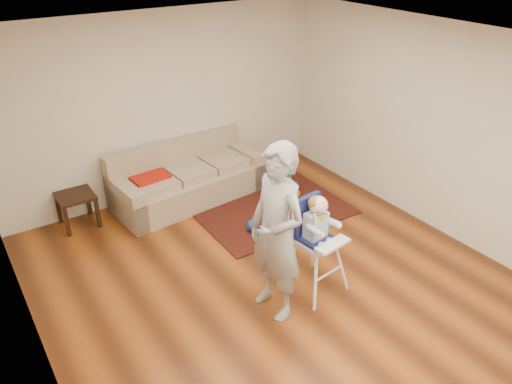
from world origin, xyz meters
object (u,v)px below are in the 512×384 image
sofa (188,174)px  adult (277,234)px  ride_on_toy (283,184)px  high_chair (316,245)px  toy_ball (253,225)px  side_table (78,210)px

sofa → adult: adult is taller
sofa → ride_on_toy: size_ratio=5.18×
sofa → high_chair: 2.64m
toy_ball → adult: 1.76m
ride_on_toy → adult: 2.58m
adult → high_chair: bearing=89.6°
side_table → adult: bearing=-66.5°
side_table → high_chair: (1.82, -2.83, 0.34)m
sofa → ride_on_toy: (1.21, -0.74, -0.19)m
side_table → ride_on_toy: 2.95m
ride_on_toy → high_chair: bearing=-127.6°
ride_on_toy → adult: bearing=-139.0°
sofa → toy_ball: size_ratio=13.62×
high_chair → side_table: bearing=115.2°
ride_on_toy → toy_ball: (-0.90, -0.54, -0.14)m
toy_ball → adult: size_ratio=0.09×
side_table → ride_on_toy: bearing=-18.6°
toy_ball → high_chair: high_chair is taller
ride_on_toy → high_chair: 2.15m
sofa → ride_on_toy: 1.43m
side_table → high_chair: high_chair is taller
ride_on_toy → adult: adult is taller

